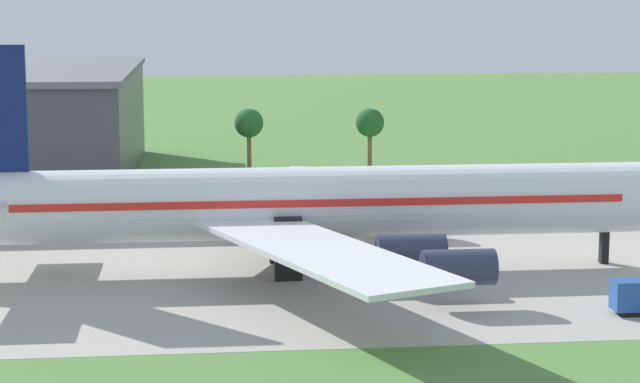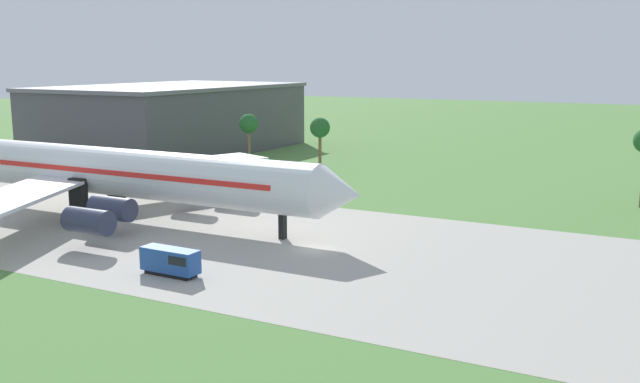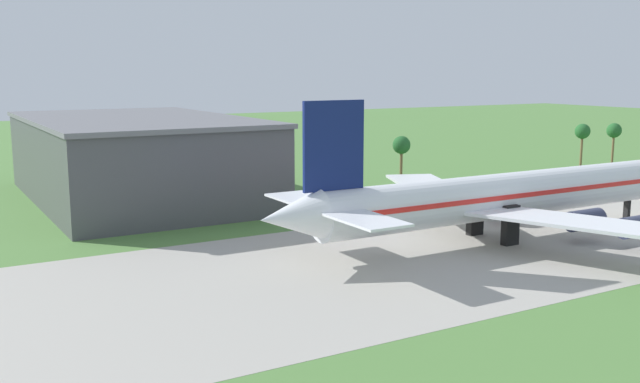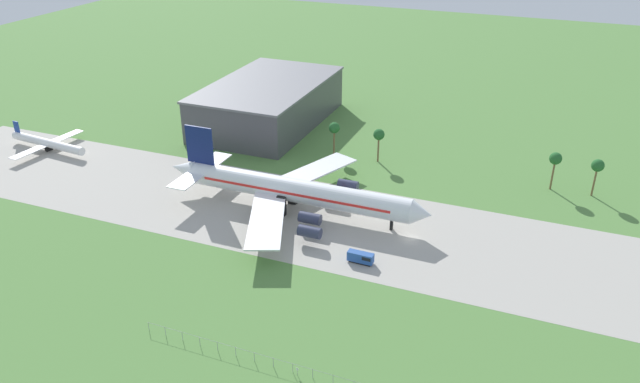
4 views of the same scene
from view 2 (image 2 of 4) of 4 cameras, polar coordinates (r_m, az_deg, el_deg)
The scene contains 6 objects.
ground_plane at distance 81.47m, azimuth -0.50°, elevation -4.67°, with size 600.00×600.00×0.00m, color #517F3D.
taxiway_strip at distance 81.47m, azimuth -0.50°, elevation -4.66°, with size 320.00×44.00×0.02m.
jet_airliner at distance 102.09m, azimuth -16.71°, elevation 1.55°, with size 76.91×61.37×20.54m.
baggage_tug at distance 73.13m, azimuth -11.78°, elevation -5.48°, with size 6.34×2.13×2.76m.
terminal_building at distance 169.85m, azimuth -11.60°, elevation 5.74°, with size 36.72×61.20×15.46m.
palm_tree_row at distance 117.68m, azimuth 11.15°, elevation 4.44°, with size 83.23×3.60×11.62m.
Camera 2 is at (37.25, -69.22, 21.41)m, focal length 40.00 mm.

